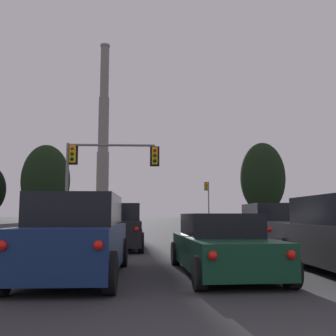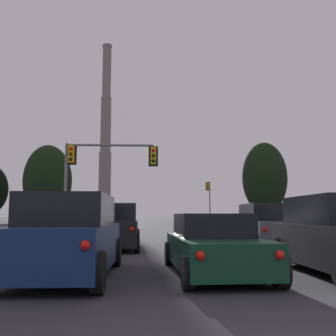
# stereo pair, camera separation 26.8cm
# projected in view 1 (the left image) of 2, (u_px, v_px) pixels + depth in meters

# --- Properties ---
(suv_right_lane_front) EXTENTS (2.20, 4.94, 1.86)m
(suv_right_lane_front) POSITION_uv_depth(u_px,v_px,m) (271.00, 227.00, 16.15)
(suv_right_lane_front) COLOR #4C4F54
(suv_right_lane_front) RESTS_ON ground_plane
(sedan_center_lane_second) EXTENTS (2.20, 4.78, 1.43)m
(sedan_center_lane_second) POSITION_uv_depth(u_px,v_px,m) (221.00, 246.00, 9.32)
(sedan_center_lane_second) COLOR #0F3823
(sedan_center_lane_second) RESTS_ON ground_plane
(suv_left_lane_second) EXTENTS (2.12, 4.91, 1.86)m
(suv_left_lane_second) POSITION_uv_depth(u_px,v_px,m) (77.00, 237.00, 8.87)
(suv_left_lane_second) COLOR navy
(suv_left_lane_second) RESTS_ON ground_plane
(suv_left_lane_front) EXTENTS (2.25, 4.96, 1.86)m
(suv_left_lane_front) POSITION_uv_depth(u_px,v_px,m) (118.00, 227.00, 16.33)
(suv_left_lane_front) COLOR black
(suv_left_lane_front) RESTS_ON ground_plane
(traffic_light_overhead_left) EXTENTS (5.74, 0.50, 5.72)m
(traffic_light_overhead_left) POSITION_uv_depth(u_px,v_px,m) (99.00, 165.00, 23.69)
(traffic_light_overhead_left) COLOR slate
(traffic_light_overhead_left) RESTS_ON ground_plane
(traffic_light_far_right) EXTENTS (0.78, 0.50, 6.30)m
(traffic_light_far_right) POSITION_uv_depth(u_px,v_px,m) (208.00, 196.00, 57.63)
(traffic_light_far_right) COLOR slate
(traffic_light_far_right) RESTS_ON ground_plane
(smokestack) EXTENTS (6.20, 6.20, 57.22)m
(smokestack) POSITION_uv_depth(u_px,v_px,m) (103.00, 149.00, 125.29)
(smokestack) COLOR slate
(smokestack) RESTS_ON ground_plane
(treeline_far_left) EXTENTS (9.42, 8.48, 16.69)m
(treeline_far_left) POSITION_uv_depth(u_px,v_px,m) (263.00, 178.00, 82.77)
(treeline_far_left) COLOR black
(treeline_far_left) RESTS_ON ground_plane
(treeline_right_mid) EXTENTS (9.58, 8.62, 15.48)m
(treeline_right_mid) POSITION_uv_depth(u_px,v_px,m) (46.00, 181.00, 78.46)
(treeline_right_mid) COLOR black
(treeline_right_mid) RESTS_ON ground_plane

